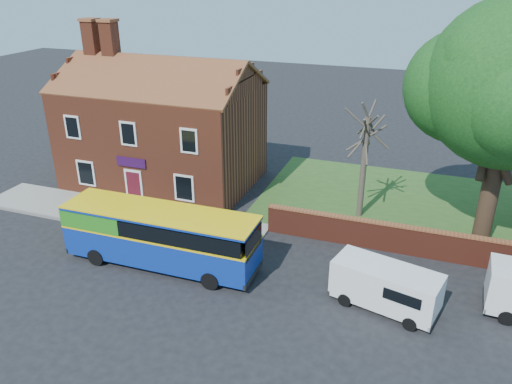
% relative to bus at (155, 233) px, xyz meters
% --- Properties ---
extents(ground, '(120.00, 120.00, 0.00)m').
position_rel_bus_xyz_m(ground, '(2.19, -1.86, -1.69)').
color(ground, black).
rests_on(ground, ground).
extents(pavement, '(18.00, 3.50, 0.12)m').
position_rel_bus_xyz_m(pavement, '(-4.81, 3.89, -1.63)').
color(pavement, gray).
rests_on(pavement, ground).
extents(kerb, '(18.00, 0.15, 0.14)m').
position_rel_bus_xyz_m(kerb, '(-4.81, 2.14, -1.62)').
color(kerb, slate).
rests_on(kerb, ground).
extents(grass_strip, '(26.00, 12.00, 0.04)m').
position_rel_bus_xyz_m(grass_strip, '(15.19, 11.14, -1.67)').
color(grass_strip, '#426B28').
rests_on(grass_strip, ground).
extents(shop_building, '(12.30, 8.13, 10.50)m').
position_rel_bus_xyz_m(shop_building, '(-4.83, 9.64, 1.72)').
color(shop_building, brown).
rests_on(shop_building, ground).
extents(boundary_wall, '(22.00, 0.38, 1.60)m').
position_rel_bus_xyz_m(boundary_wall, '(15.19, 5.14, -0.88)').
color(boundary_wall, maroon).
rests_on(boundary_wall, ground).
extents(bus, '(9.76, 2.58, 2.97)m').
position_rel_bus_xyz_m(bus, '(0.00, 0.00, 0.00)').
color(bus, '#0E309C').
rests_on(bus, ground).
extents(van_near, '(4.84, 2.88, 1.99)m').
position_rel_bus_xyz_m(van_near, '(11.14, 0.18, -0.58)').
color(van_near, white).
rests_on(van_near, ground).
extents(bare_tree, '(2.48, 2.96, 6.62)m').
position_rel_bus_xyz_m(bare_tree, '(8.71, 8.74, 1.71)').
color(bare_tree, '#4C4238').
rests_on(bare_tree, ground).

